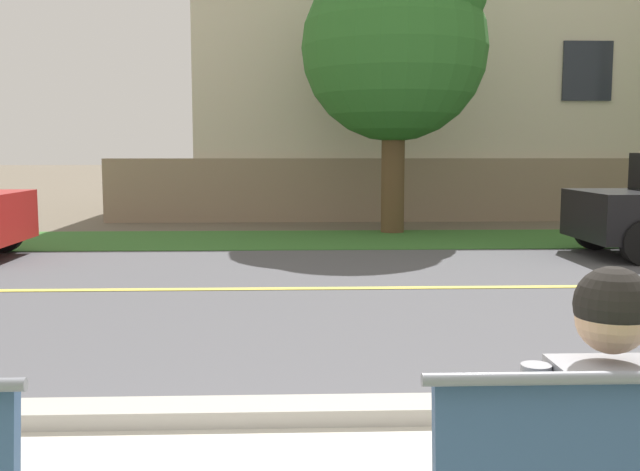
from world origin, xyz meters
name	(u,v)px	position (x,y,z in m)	size (l,w,h in m)	color
ground_plane	(279,269)	(0.00, 8.00, 0.00)	(140.00, 140.00, 0.00)	#665B4C
curb_edge	(263,412)	(0.00, 2.35, 0.06)	(44.00, 0.30, 0.11)	#ADA89E
street_asphalt	(277,289)	(0.00, 6.50, 0.00)	(52.00, 8.00, 0.01)	#515156
road_centre_line	(277,289)	(0.00, 6.50, 0.01)	(48.00, 0.14, 0.01)	#E0CC4C
far_verge_grass	(282,240)	(0.00, 11.19, 0.01)	(48.00, 2.80, 0.02)	#38702D
seated_person_grey	(593,445)	(1.10, 0.31, 0.68)	(0.52, 0.68, 1.25)	black
shade_tree_far_left	(401,34)	(2.22, 12.20, 3.73)	(3.48, 3.48, 5.74)	brown
garden_wall	(399,190)	(2.57, 14.59, 0.70)	(13.00, 0.36, 1.40)	gray
house_across_street	(437,82)	(4.01, 17.79, 3.36)	(12.95, 6.91, 6.63)	beige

